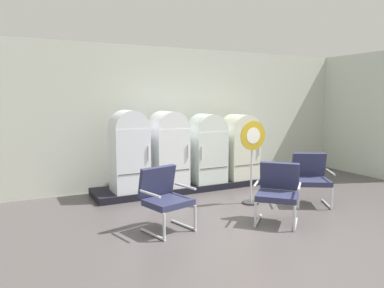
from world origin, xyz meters
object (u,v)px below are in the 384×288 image
(armchair_right, at_px, (311,176))
(sign_stand, at_px, (252,160))
(refrigerator_2, at_px, (207,147))
(armchair_left, at_px, (164,195))
(armchair_center, at_px, (278,190))
(refrigerator_3, at_px, (240,145))
(refrigerator_1, at_px, (168,147))
(refrigerator_0, at_px, (129,149))

(armchair_right, xyz_separation_m, sign_stand, (-0.97, 0.49, 0.30))
(refrigerator_2, distance_m, armchair_left, 2.69)
(refrigerator_2, height_order, armchair_center, refrigerator_2)
(refrigerator_2, bearing_deg, refrigerator_3, 1.72)
(refrigerator_3, relative_size, armchair_center, 1.55)
(armchair_left, bearing_deg, refrigerator_2, 47.06)
(armchair_center, height_order, sign_stand, sign_stand)
(refrigerator_2, bearing_deg, armchair_left, -132.94)
(refrigerator_1, bearing_deg, armchair_left, -114.79)
(refrigerator_2, distance_m, armchair_right, 2.26)
(refrigerator_2, xyz_separation_m, armchair_center, (-0.09, -2.44, -0.39))
(refrigerator_2, relative_size, refrigerator_3, 1.02)
(refrigerator_2, height_order, refrigerator_3, refrigerator_2)
(refrigerator_0, relative_size, armchair_center, 1.69)
(refrigerator_0, xyz_separation_m, refrigerator_2, (1.74, 0.00, -0.06))
(armchair_left, bearing_deg, armchair_right, 0.52)
(refrigerator_0, height_order, armchair_center, refrigerator_0)
(refrigerator_2, height_order, armchair_left, refrigerator_2)
(refrigerator_2, height_order, sign_stand, refrigerator_2)
(refrigerator_2, bearing_deg, sign_stand, -84.03)
(refrigerator_1, xyz_separation_m, refrigerator_2, (0.89, -0.04, -0.04))
(sign_stand, bearing_deg, refrigerator_1, 125.32)
(refrigerator_3, bearing_deg, armchair_center, -111.04)
(sign_stand, bearing_deg, armchair_right, -27.09)
(refrigerator_0, height_order, armchair_right, refrigerator_0)
(refrigerator_2, xyz_separation_m, sign_stand, (0.15, -1.43, -0.09))
(refrigerator_2, distance_m, sign_stand, 1.44)
(refrigerator_1, relative_size, armchair_right, 1.65)
(armchair_right, bearing_deg, armchair_left, -179.48)
(refrigerator_0, height_order, refrigerator_3, refrigerator_0)
(refrigerator_2, bearing_deg, armchair_center, -92.12)
(refrigerator_2, relative_size, sign_stand, 0.96)
(refrigerator_3, bearing_deg, refrigerator_2, -178.28)
(refrigerator_0, bearing_deg, armchair_left, -92.23)
(refrigerator_3, height_order, armchair_center, refrigerator_3)
(refrigerator_1, bearing_deg, refrigerator_3, -0.60)
(armchair_right, relative_size, sign_stand, 0.61)
(refrigerator_3, xyz_separation_m, armchair_center, (-0.95, -2.47, -0.37))
(armchair_center, distance_m, sign_stand, 1.09)
(refrigerator_1, relative_size, armchair_center, 1.65)
(armchair_right, relative_size, armchair_center, 1.00)
(refrigerator_1, relative_size, sign_stand, 1.01)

